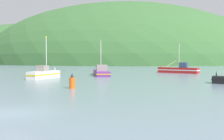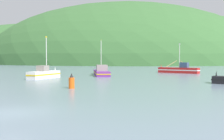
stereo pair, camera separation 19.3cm
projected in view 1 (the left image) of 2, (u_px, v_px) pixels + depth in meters
The scene contains 9 objects.
ground_plane at pixel (13, 113), 14.76m from camera, with size 600.00×600.00×0.00m, color slate.
hill_far_right at pixel (122, 63), 269.45m from camera, with size 133.39×106.71×93.69m, color #2D562D.
hill_far_left at pixel (189, 63), 223.63m from camera, with size 162.73×130.19×82.06m, color #386633.
hill_mid_right at pixel (30, 63), 243.52m from camera, with size 186.40×149.12×72.44m, color #386633.
hill_far_center at pixel (119, 63), 205.45m from camera, with size 215.34×172.27×92.49m, color #386633.
fishing_boat_purple at pixel (101, 72), 50.40m from camera, with size 6.49×12.00×7.17m.
fishing_boat_white at pixel (44, 74), 42.01m from camera, with size 2.82×7.03×7.04m.
fishing_boat_red at pixel (178, 70), 58.75m from camera, with size 9.49×11.05×6.85m.
channel_buoy at pixel (72, 82), 27.35m from camera, with size 0.62×0.62×1.69m.
Camera 1 is at (8.98, -12.94, 3.13)m, focal length 40.55 mm.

